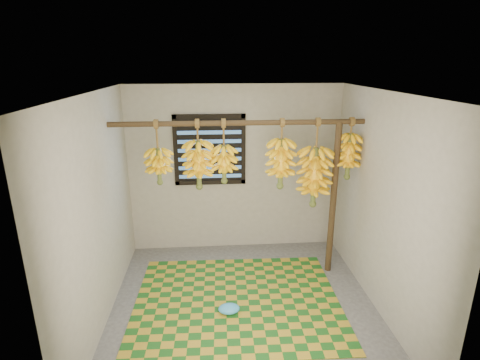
{
  "coord_description": "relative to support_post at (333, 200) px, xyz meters",
  "views": [
    {
      "loc": [
        -0.33,
        -3.63,
        2.69
      ],
      "look_at": [
        0.0,
        0.55,
        1.35
      ],
      "focal_mm": 28.0,
      "sensor_mm": 36.0,
      "label": 1
    }
  ],
  "objects": [
    {
      "name": "hanging_pole",
      "position": [
        -1.2,
        0.0,
        1.0
      ],
      "size": [
        3.0,
        0.06,
        0.06
      ],
      "primitive_type": "cylinder",
      "rotation": [
        0.0,
        1.57,
        0.0
      ],
      "color": "#45331C",
      "rests_on": "wall_left"
    },
    {
      "name": "plastic_bag",
      "position": [
        -1.38,
        -0.81,
        -0.94
      ],
      "size": [
        0.25,
        0.19,
        0.1
      ],
      "primitive_type": "ellipsoid",
      "rotation": [
        0.0,
        0.0,
        0.04
      ],
      "color": "#3BA0DF",
      "rests_on": "woven_mat"
    },
    {
      "name": "floor",
      "position": [
        -1.2,
        -0.7,
        -1.0
      ],
      "size": [
        3.0,
        3.0,
        0.01
      ],
      "primitive_type": "cube",
      "color": "#4A4A4A",
      "rests_on": "ground"
    },
    {
      "name": "ceiling",
      "position": [
        -1.2,
        -0.7,
        1.4
      ],
      "size": [
        3.0,
        3.0,
        0.01
      ],
      "primitive_type": "cube",
      "color": "silver",
      "rests_on": "wall_back"
    },
    {
      "name": "banana_bunch_f",
      "position": [
        0.15,
        0.0,
        0.57
      ],
      "size": [
        0.28,
        0.28,
        0.76
      ],
      "color": "brown",
      "rests_on": "hanging_pole"
    },
    {
      "name": "banana_bunch_b",
      "position": [
        -1.68,
        0.0,
        0.51
      ],
      "size": [
        0.35,
        0.35,
        0.84
      ],
      "color": "brown",
      "rests_on": "hanging_pole"
    },
    {
      "name": "wall_right",
      "position": [
        0.3,
        -0.7,
        0.2
      ],
      "size": [
        0.01,
        3.0,
        2.4
      ],
      "primitive_type": "cube",
      "color": "gray",
      "rests_on": "floor"
    },
    {
      "name": "banana_bunch_c",
      "position": [
        -1.38,
        -0.0,
        0.51
      ],
      "size": [
        0.3,
        0.3,
        0.77
      ],
      "color": "brown",
      "rests_on": "hanging_pole"
    },
    {
      "name": "woven_mat",
      "position": [
        -1.27,
        -0.59,
        -0.99
      ],
      "size": [
        2.42,
        1.95,
        0.01
      ],
      "primitive_type": "cube",
      "rotation": [
        0.0,
        0.0,
        -0.02
      ],
      "color": "#195619",
      "rests_on": "floor"
    },
    {
      "name": "banana_bunch_a",
      "position": [
        -2.15,
        0.0,
        0.5
      ],
      "size": [
        0.32,
        0.32,
        0.77
      ],
      "color": "brown",
      "rests_on": "hanging_pole"
    },
    {
      "name": "support_post",
      "position": [
        0.0,
        0.0,
        0.0
      ],
      "size": [
        0.08,
        0.08,
        2.0
      ],
      "primitive_type": "cylinder",
      "color": "#45331C",
      "rests_on": "floor"
    },
    {
      "name": "wall_back",
      "position": [
        -1.2,
        0.8,
        0.2
      ],
      "size": [
        3.0,
        0.01,
        2.4
      ],
      "primitive_type": "cube",
      "color": "gray",
      "rests_on": "floor"
    },
    {
      "name": "banana_bunch_d",
      "position": [
        -0.69,
        -0.0,
        0.5
      ],
      "size": [
        0.34,
        0.34,
        0.86
      ],
      "color": "brown",
      "rests_on": "hanging_pole"
    },
    {
      "name": "window",
      "position": [
        -1.55,
        0.78,
        0.5
      ],
      "size": [
        1.0,
        0.04,
        1.0
      ],
      "color": "black",
      "rests_on": "wall_back"
    },
    {
      "name": "wall_left",
      "position": [
        -2.71,
        -0.7,
        0.2
      ],
      "size": [
        0.01,
        3.0,
        2.4
      ],
      "primitive_type": "cube",
      "color": "gray",
      "rests_on": "floor"
    },
    {
      "name": "banana_bunch_e",
      "position": [
        -0.26,
        0.0,
        0.32
      ],
      "size": [
        0.41,
        0.41,
        1.11
      ],
      "color": "brown",
      "rests_on": "hanging_pole"
    }
  ]
}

